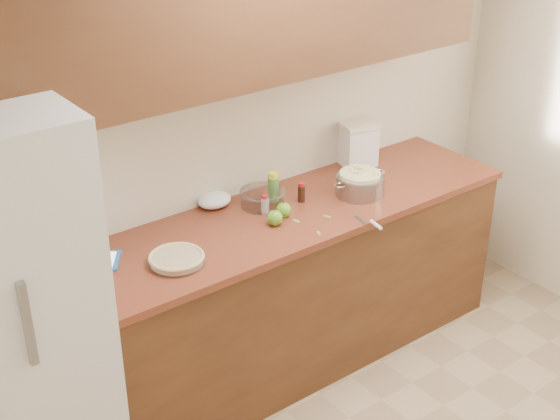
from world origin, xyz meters
TOP-DOWN VIEW (x-y plane):
  - room_shell at (0.00, 0.00)m, footprint 3.60×3.60m
  - counter_run at (0.00, 1.48)m, footprint 2.64×0.68m
  - upper_cabinets at (0.00, 1.63)m, footprint 2.60×0.34m
  - fridge at (-1.44, 1.44)m, footprint 0.70×0.70m
  - pie at (-0.66, 1.38)m, footprint 0.26×0.26m
  - colander at (0.47, 1.41)m, footprint 0.34×0.25m
  - flour_canister at (0.74, 1.73)m, footprint 0.25×0.25m
  - tablet at (-0.95, 1.61)m, footprint 0.28×0.27m
  - paring_knife at (0.30, 1.11)m, footprint 0.05×0.19m
  - lemon_bottle at (0.07, 1.63)m, footprint 0.06×0.06m
  - cinnamon_shaker at (-0.05, 1.54)m, footprint 0.04×0.04m
  - vanilla_bottle at (0.18, 1.53)m, footprint 0.04×0.04m
  - mixing_bowl at (-0.01, 1.61)m, footprint 0.24×0.24m
  - paper_towel at (-0.21, 1.75)m, footprint 0.21×0.18m
  - apple_left at (-0.09, 1.41)m, footprint 0.08×0.08m
  - apple_center at (-0.00, 1.45)m, footprint 0.08×0.08m
  - peel_a at (0.02, 1.37)m, footprint 0.02×0.04m
  - peel_b at (-0.01, 1.43)m, footprint 0.04×0.03m
  - peel_c at (0.17, 1.32)m, footprint 0.03×0.04m
  - peel_d at (0.03, 1.21)m, footprint 0.03×0.04m

SIDE VIEW (x-z plane):
  - counter_run at x=0.00m, z-range 0.00..0.92m
  - fridge at x=-1.44m, z-range 0.00..1.80m
  - peel_a at x=0.02m, z-range 0.92..0.92m
  - peel_b at x=-0.01m, z-range 0.92..0.92m
  - peel_c at x=0.17m, z-range 0.92..0.92m
  - peel_d at x=0.03m, z-range 0.92..0.92m
  - tablet at x=-0.95m, z-range 0.92..0.94m
  - paring_knife at x=0.30m, z-range 0.92..0.94m
  - pie at x=-0.66m, z-range 0.92..0.96m
  - paper_towel at x=-0.21m, z-range 0.92..0.99m
  - apple_center at x=0.00m, z-range 0.91..1.00m
  - apple_left at x=-0.09m, z-range 0.91..1.00m
  - cinnamon_shaker at x=-0.05m, z-range 0.92..1.01m
  - mixing_bowl at x=-0.01m, z-range 0.92..1.01m
  - vanilla_bottle at x=0.18m, z-range 0.92..1.02m
  - colander at x=0.47m, z-range 0.92..1.04m
  - lemon_bottle at x=0.07m, z-range 0.92..1.08m
  - flour_canister at x=0.74m, z-range 0.92..1.17m
  - room_shell at x=0.00m, z-range -0.50..3.10m
  - upper_cabinets at x=0.00m, z-range 1.60..2.30m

